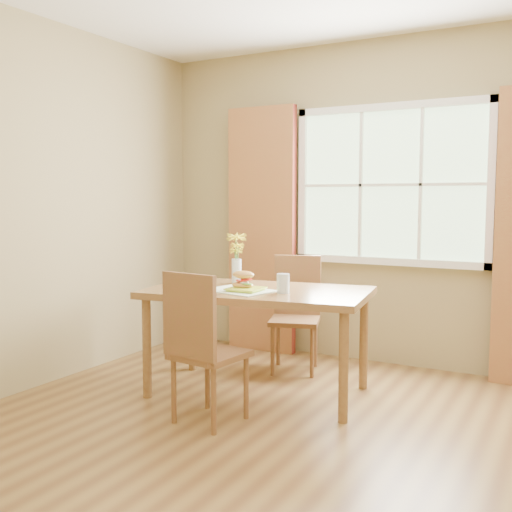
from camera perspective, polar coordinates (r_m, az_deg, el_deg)
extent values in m
cube|color=brown|center=(3.59, 3.43, -17.47)|extent=(4.20, 3.80, 0.02)
cube|color=#97865A|center=(5.10, 12.78, 4.92)|extent=(4.20, 0.02, 2.70)
cube|color=#97865A|center=(4.62, -20.96, 4.65)|extent=(0.02, 3.80, 2.70)
cube|color=#9FC695|center=(5.07, 12.72, 6.62)|extent=(1.50, 0.02, 1.20)
cube|color=white|center=(5.09, 12.78, 13.73)|extent=(1.62, 0.04, 0.06)
cube|color=white|center=(5.07, 12.47, -0.51)|extent=(1.62, 0.04, 0.06)
cube|color=white|center=(5.31, 4.46, 6.68)|extent=(0.06, 0.04, 1.32)
cube|color=white|center=(4.88, 21.51, 6.42)|extent=(0.06, 0.04, 1.32)
cube|color=white|center=(5.05, 12.64, 6.63)|extent=(1.50, 0.03, 0.02)
cube|color=maroon|center=(5.42, 0.55, 2.44)|extent=(0.65, 0.08, 2.20)
cube|color=brown|center=(4.24, 0.17, -3.50)|extent=(1.65, 1.09, 0.05)
cylinder|color=brown|center=(4.28, -10.35, -8.61)|extent=(0.06, 0.06, 0.70)
cylinder|color=brown|center=(3.80, 8.34, -10.44)|extent=(0.06, 0.06, 0.70)
cylinder|color=brown|center=(4.90, -6.10, -6.77)|extent=(0.06, 0.06, 0.70)
cylinder|color=brown|center=(4.47, 10.22, -8.00)|extent=(0.06, 0.06, 0.70)
cube|color=brown|center=(3.78, -4.40, -9.33)|extent=(0.44, 0.44, 0.04)
cube|color=brown|center=(3.58, -6.28, -5.67)|extent=(0.40, 0.08, 0.51)
cylinder|color=brown|center=(3.83, -7.84, -12.62)|extent=(0.03, 0.03, 0.41)
cylinder|color=brown|center=(3.62, -4.05, -13.63)|extent=(0.03, 0.03, 0.41)
cylinder|color=brown|center=(4.05, -4.66, -11.54)|extent=(0.03, 0.03, 0.41)
cylinder|color=brown|center=(3.86, -0.94, -12.39)|extent=(0.03, 0.03, 0.41)
cube|color=brown|center=(4.84, 3.70, -6.18)|extent=(0.49, 0.49, 0.04)
cube|color=brown|center=(4.96, 3.95, -2.78)|extent=(0.37, 0.15, 0.49)
cylinder|color=brown|center=(4.76, 1.58, -9.03)|extent=(0.03, 0.03, 0.39)
cylinder|color=brown|center=(4.72, 5.36, -9.16)|extent=(0.03, 0.03, 0.39)
cylinder|color=brown|center=(5.05, 2.13, -8.16)|extent=(0.03, 0.03, 0.39)
cylinder|color=brown|center=(5.02, 5.67, -8.27)|extent=(0.03, 0.03, 0.39)
cube|color=beige|center=(4.15, -1.62, -3.30)|extent=(0.51, 0.41, 0.01)
cube|color=#C3E238|center=(4.12, -0.98, -3.24)|extent=(0.23, 0.23, 0.01)
ellipsoid|color=gold|center=(4.16, -1.28, -2.78)|extent=(0.17, 0.12, 0.04)
ellipsoid|color=#4C8C2D|center=(4.12, -0.88, -2.67)|extent=(0.09, 0.06, 0.01)
cylinder|color=red|center=(4.16, -1.34, -2.32)|extent=(0.08, 0.08, 0.01)
cylinder|color=red|center=(4.15, -0.93, -2.24)|extent=(0.08, 0.08, 0.01)
ellipsoid|color=gold|center=(4.15, -1.22, -1.80)|extent=(0.17, 0.12, 0.06)
cylinder|color=silver|center=(4.06, 2.59, -2.62)|extent=(0.09, 0.09, 0.13)
cylinder|color=silver|center=(4.06, 2.59, -2.78)|extent=(0.08, 0.08, 0.11)
cylinder|color=silver|center=(4.52, -1.86, -1.44)|extent=(0.07, 0.07, 0.18)
cylinder|color=silver|center=(4.52, -1.86, -2.02)|extent=(0.06, 0.06, 0.09)
cylinder|color=#3D7028|center=(4.51, -1.86, -0.41)|extent=(0.01, 0.01, 0.35)
cylinder|color=#3D7028|center=(4.50, -1.78, -0.81)|extent=(0.01, 0.01, 0.29)
cylinder|color=#3D7028|center=(4.53, -1.91, -1.03)|extent=(0.01, 0.01, 0.25)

